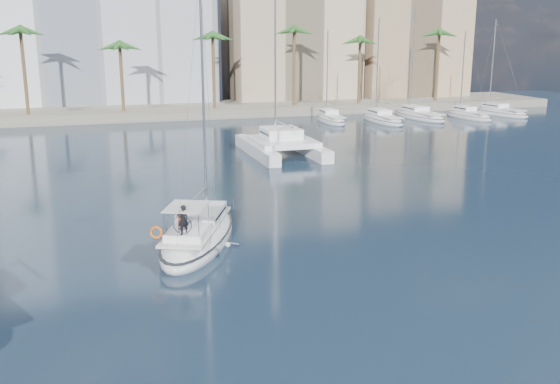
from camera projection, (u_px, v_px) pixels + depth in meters
name	position (u px, v px, depth m)	size (l,w,h in m)	color
ground	(309.00, 253.00, 32.41)	(160.00, 160.00, 0.00)	black
quay	(164.00, 111.00, 88.77)	(120.00, 14.00, 1.20)	gray
building_modern	(69.00, 15.00, 93.17)	(42.00, 16.00, 28.00)	white
building_beige	(291.00, 42.00, 101.15)	(20.00, 14.00, 20.00)	tan
building_tan_right	(407.00, 48.00, 105.30)	(18.00, 12.00, 18.00)	tan
palm_centre	(164.00, 41.00, 82.71)	(3.60, 3.60, 12.30)	brown
palm_right	(395.00, 41.00, 92.50)	(3.60, 3.60, 12.30)	brown
main_sloop	(198.00, 235.00, 33.75)	(6.99, 10.54, 15.00)	white
catamaran	(281.00, 142.00, 59.29)	(6.08, 12.15, 17.70)	white
seagull	(228.00, 244.00, 31.69)	(1.16, 0.50, 0.21)	silver
moored_yacht_a	(331.00, 122.00, 81.71)	(2.72, 9.35, 11.90)	white
moored_yacht_b	(382.00, 122.00, 81.73)	(3.14, 10.78, 13.72)	white
moored_yacht_c	(419.00, 118.00, 85.45)	(3.55, 12.21, 15.54)	white
moored_yacht_d	(468.00, 118.00, 85.47)	(2.72, 9.35, 11.90)	white
moored_yacht_e	(500.00, 115.00, 89.19)	(3.14, 10.78, 13.72)	white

